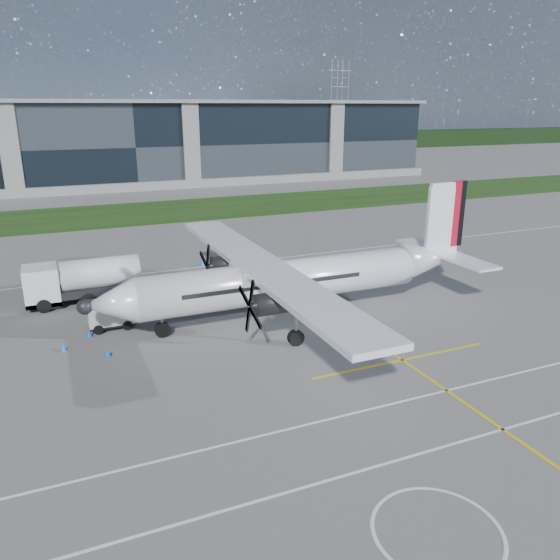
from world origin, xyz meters
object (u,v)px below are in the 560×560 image
object	(u,v)px
baggage_tug	(111,315)
fuel_tanker_truck	(75,282)
ground_crew_person	(170,299)
safety_cone_nose_port	(108,353)
pylon_east	(339,104)
safety_cone_stbdwing	(202,263)
safety_cone_fwd	(63,348)
safety_cone_nose_stbd	(89,333)
turboprop_aircraft	(297,256)

from	to	relation	value
baggage_tug	fuel_tanker_truck	bearing A→B (deg)	106.55
ground_crew_person	safety_cone_nose_port	bearing A→B (deg)	152.71
pylon_east	safety_cone_nose_port	world-z (taller)	pylon_east
ground_crew_person	safety_cone_stbdwing	xyz separation A→B (m)	(5.45, 11.24, -0.80)
ground_crew_person	safety_cone_stbdwing	bearing A→B (deg)	-12.26
fuel_tanker_truck	safety_cone_fwd	xyz separation A→B (m)	(-1.40, -8.97, -1.43)
ground_crew_person	safety_cone_nose_stbd	world-z (taller)	ground_crew_person
safety_cone_nose_port	ground_crew_person	bearing A→B (deg)	49.10
safety_cone_nose_port	safety_cone_nose_stbd	size ratio (longest dim) A/B	1.00
safety_cone_fwd	safety_cone_nose_port	bearing A→B (deg)	-37.32
turboprop_aircraft	ground_crew_person	bearing A→B (deg)	152.16
safety_cone_nose_stbd	safety_cone_nose_port	bearing A→B (deg)	-77.81
ground_crew_person	safety_cone_nose_port	distance (m)	7.93
pylon_east	ground_crew_person	bearing A→B (deg)	-123.10
ground_crew_person	fuel_tanker_truck	bearing A→B (deg)	65.50
safety_cone_nose_port	safety_cone_fwd	distance (m)	3.09
fuel_tanker_truck	baggage_tug	xyz separation A→B (m)	(1.84, -6.20, -0.73)
fuel_tanker_truck	safety_cone_nose_port	xyz separation A→B (m)	(1.06, -10.84, -1.43)
baggage_tug	ground_crew_person	xyz separation A→B (m)	(4.38, 1.32, 0.10)
pylon_east	safety_cone_fwd	xyz separation A→B (m)	(-100.60, -146.69, -14.75)
fuel_tanker_truck	safety_cone_nose_stbd	xyz separation A→B (m)	(0.29, -7.26, -1.43)
safety_cone_nose_stbd	safety_cone_stbdwing	bearing A→B (deg)	50.09
safety_cone_nose_port	safety_cone_stbdwing	distance (m)	20.21
safety_cone_nose_port	safety_cone_fwd	xyz separation A→B (m)	(-2.46, 1.88, 0.00)
ground_crew_person	safety_cone_stbdwing	size ratio (longest dim) A/B	4.20
turboprop_aircraft	fuel_tanker_truck	distance (m)	17.30
baggage_tug	ground_crew_person	bearing A→B (deg)	16.73
baggage_tug	safety_cone_nose_stbd	world-z (taller)	baggage_tug
safety_cone_stbdwing	safety_cone_fwd	world-z (taller)	same
ground_crew_person	safety_cone_fwd	world-z (taller)	ground_crew_person
turboprop_aircraft	safety_cone_nose_port	distance (m)	14.08
baggage_tug	safety_cone_stbdwing	distance (m)	15.96
turboprop_aircraft	safety_cone_nose_stbd	bearing A→B (deg)	172.19
fuel_tanker_truck	safety_cone_fwd	world-z (taller)	fuel_tanker_truck
pylon_east	safety_cone_stbdwing	xyz separation A→B (m)	(-87.53, -131.37, -14.75)
ground_crew_person	safety_cone_stbdwing	world-z (taller)	ground_crew_person
turboprop_aircraft	ground_crew_person	distance (m)	9.85
baggage_tug	safety_cone_fwd	size ratio (longest dim) A/B	6.34
pylon_east	ground_crew_person	xyz separation A→B (m)	(-92.98, -142.60, -13.95)
turboprop_aircraft	baggage_tug	world-z (taller)	turboprop_aircraft
ground_crew_person	safety_cone_nose_port	world-z (taller)	ground_crew_person
ground_crew_person	baggage_tug	bearing A→B (deg)	120.35
baggage_tug	safety_cone_nose_stbd	bearing A→B (deg)	-145.73
safety_cone_stbdwing	turboprop_aircraft	bearing A→B (deg)	-80.11
pylon_east	safety_cone_nose_stbd	bearing A→B (deg)	-124.30
pylon_east	turboprop_aircraft	xyz separation A→B (m)	(-84.82, -146.91, -10.49)
ground_crew_person	safety_cone_nose_port	size ratio (longest dim) A/B	4.20
safety_cone_nose_stbd	pylon_east	bearing A→B (deg)	55.70
pylon_east	fuel_tanker_truck	size ratio (longest dim) A/B	3.35
safety_cone_nose_port	safety_cone_stbdwing	xyz separation A→B (m)	(10.61, 17.20, 0.00)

